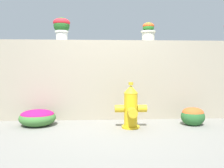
{
  "coord_description": "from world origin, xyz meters",
  "views": [
    {
      "loc": [
        -0.12,
        -3.37,
        1.0
      ],
      "look_at": [
        0.12,
        0.96,
        0.69
      ],
      "focal_mm": 36.88,
      "sensor_mm": 36.0,
      "label": 1
    }
  ],
  "objects_px": {
    "potted_plant_1": "(62,26)",
    "potted_plant_2": "(148,31)",
    "flower_bush_right": "(193,115)",
    "flower_bush_left": "(38,117)",
    "fire_hydrant": "(131,108)"
  },
  "relations": [
    {
      "from": "fire_hydrant",
      "to": "flower_bush_left",
      "type": "bearing_deg",
      "value": 171.09
    },
    {
      "from": "potted_plant_2",
      "to": "flower_bush_left",
      "type": "distance_m",
      "value": 2.61
    },
    {
      "from": "potted_plant_1",
      "to": "flower_bush_right",
      "type": "height_order",
      "value": "potted_plant_1"
    },
    {
      "from": "potted_plant_1",
      "to": "potted_plant_2",
      "type": "height_order",
      "value": "potted_plant_1"
    },
    {
      "from": "flower_bush_left",
      "to": "potted_plant_2",
      "type": "bearing_deg",
      "value": 14.3
    },
    {
      "from": "fire_hydrant",
      "to": "flower_bush_right",
      "type": "bearing_deg",
      "value": 7.24
    },
    {
      "from": "potted_plant_1",
      "to": "flower_bush_left",
      "type": "relative_size",
      "value": 0.7
    },
    {
      "from": "potted_plant_1",
      "to": "flower_bush_left",
      "type": "bearing_deg",
      "value": -123.74
    },
    {
      "from": "potted_plant_1",
      "to": "potted_plant_2",
      "type": "distance_m",
      "value": 1.68
    },
    {
      "from": "potted_plant_2",
      "to": "flower_bush_left",
      "type": "xyz_separation_m",
      "value": [
        -2.03,
        -0.52,
        -1.56
      ]
    },
    {
      "from": "fire_hydrant",
      "to": "flower_bush_right",
      "type": "xyz_separation_m",
      "value": [
        1.11,
        0.14,
        -0.17
      ]
    },
    {
      "from": "potted_plant_2",
      "to": "flower_bush_right",
      "type": "relative_size",
      "value": 0.89
    },
    {
      "from": "potted_plant_2",
      "to": "flower_bush_left",
      "type": "height_order",
      "value": "potted_plant_2"
    },
    {
      "from": "potted_plant_1",
      "to": "flower_bush_right",
      "type": "bearing_deg",
      "value": -15.19
    },
    {
      "from": "flower_bush_right",
      "to": "flower_bush_left",
      "type": "bearing_deg",
      "value": 177.7
    }
  ]
}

